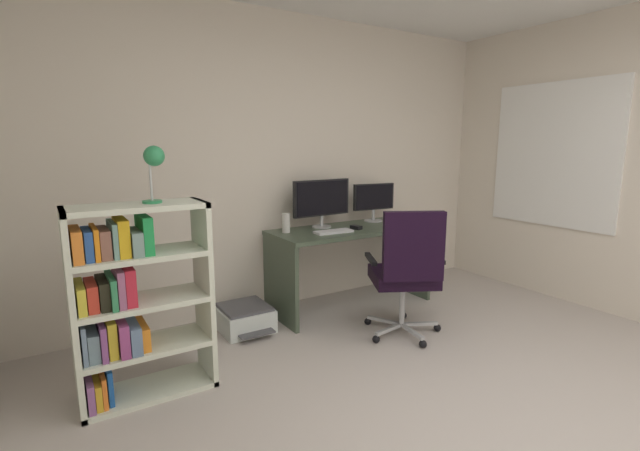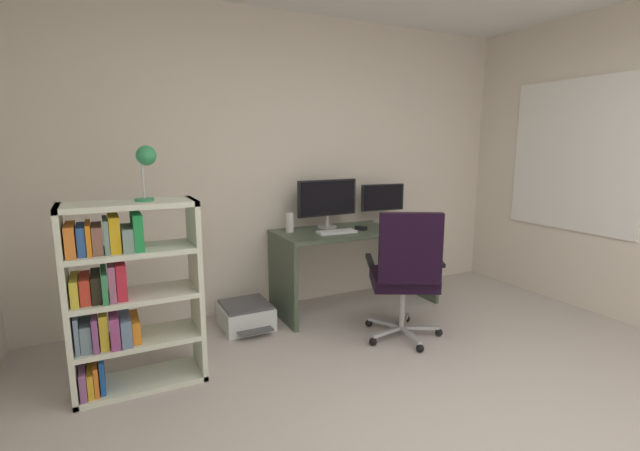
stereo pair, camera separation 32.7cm
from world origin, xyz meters
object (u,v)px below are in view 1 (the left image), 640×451
object	(u,v)px
keyboard	(333,232)
desktop_speaker	(286,223)
monitor_secondary	(374,199)
computer_mouse	(356,227)
monitor_main	(322,199)
printer	(245,318)
office_chair	(407,269)
bookshelf	(129,301)
desk_lamp	(154,161)
desk	(351,248)

from	to	relation	value
keyboard	desktop_speaker	size ratio (longest dim) A/B	2.00
monitor_secondary	computer_mouse	world-z (taller)	monitor_secondary
monitor_main	printer	bearing A→B (deg)	-169.41
computer_mouse	office_chair	world-z (taller)	office_chair
computer_mouse	bookshelf	bearing A→B (deg)	179.23
computer_mouse	printer	bearing A→B (deg)	161.16
monitor_main	bookshelf	xyz separation A→B (m)	(-1.79, -0.72, -0.40)
monitor_secondary	computer_mouse	xyz separation A→B (m)	(-0.39, -0.25, -0.21)
desktop_speaker	monitor_main	bearing A→B (deg)	6.84
desk_lamp	monitor_secondary	bearing A→B (deg)	18.13
monitor_main	office_chair	distance (m)	1.08
bookshelf	printer	distance (m)	1.21
computer_mouse	desk_lamp	distance (m)	1.98
keyboard	desk	bearing A→B (deg)	26.23
desk	monitor_secondary	distance (m)	0.60
keyboard	computer_mouse	xyz separation A→B (m)	(0.26, 0.03, 0.01)
desk	keyboard	world-z (taller)	keyboard
bookshelf	printer	bearing A→B (deg)	30.89
keyboard	desktop_speaker	xyz separation A→B (m)	(-0.35, 0.22, 0.07)
monitor_secondary	printer	bearing A→B (deg)	-173.78
desk	printer	world-z (taller)	desk
monitor_main	monitor_secondary	bearing A→B (deg)	0.01
desk	computer_mouse	world-z (taller)	computer_mouse
desk_lamp	printer	xyz separation A→B (m)	(0.75, 0.56, -1.31)
desk_lamp	bookshelf	bearing A→B (deg)	-179.75
office_chair	printer	world-z (taller)	office_chair
bookshelf	desk	bearing A→B (deg)	15.64
desktop_speaker	keyboard	bearing A→B (deg)	-32.79
desktop_speaker	monitor_secondary	bearing A→B (deg)	2.71
office_chair	printer	size ratio (longest dim) A/B	2.08
monitor_main	office_chair	size ratio (longest dim) A/B	0.58
keyboard	desk_lamp	world-z (taller)	desk_lamp
bookshelf	printer	size ratio (longest dim) A/B	2.36
monitor_main	bookshelf	bearing A→B (deg)	-158.02
computer_mouse	monitor_main	bearing A→B (deg)	116.93
monitor_main	desk_lamp	world-z (taller)	desk_lamp
keyboard	office_chair	bearing A→B (deg)	-69.41
keyboard	monitor_main	bearing A→B (deg)	83.45
desktop_speaker	printer	distance (m)	0.87
monitor_main	printer	world-z (taller)	monitor_main
monitor_secondary	keyboard	world-z (taller)	monitor_secondary
desk	desktop_speaker	world-z (taller)	desktop_speaker
monitor_secondary	keyboard	size ratio (longest dim) A/B	1.31
desk	monitor_main	world-z (taller)	monitor_main
computer_mouse	bookshelf	size ratio (longest dim) A/B	0.09
desk	office_chair	world-z (taller)	office_chair
monitor_main	keyboard	distance (m)	0.37
desk	bookshelf	bearing A→B (deg)	-164.36
monitor_secondary	office_chair	world-z (taller)	monitor_secondary
desk	keyboard	distance (m)	0.36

